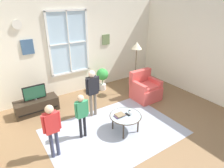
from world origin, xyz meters
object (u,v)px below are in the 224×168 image
Objects in this scene: coffee_table at (125,116)px; floor_lamp at (137,51)px; armchair at (145,89)px; television at (34,93)px; person_black_shirt at (92,88)px; remote_near_books at (128,114)px; remote_near_cup at (130,112)px; person_green_shirt at (82,112)px; potted_plant_by_window at (102,76)px; tv_stand at (37,106)px; book_stack at (120,115)px; cup at (131,113)px; person_red_shirt at (52,126)px.

floor_lamp is (1.51, 1.46, 1.02)m from coffee_table.
television is at bearing 160.60° from armchair.
person_black_shirt is 1.98m from floor_lamp.
remote_near_books is 0.13m from remote_near_cup.
person_green_shirt is 2.51m from potted_plant_by_window.
armchair reaches higher than tv_stand.
armchair is 1.21m from floor_lamp.
person_green_shirt is (-2.43, -0.60, 0.35)m from armchair.
potted_plant_by_window is at bearing 73.36° from remote_near_books.
book_stack reaches higher than remote_near_cup.
book_stack is 0.15× the size of floor_lamp.
cup is at bearing -105.07° from potted_plant_by_window.
television is 1.60m from person_black_shirt.
book_stack is 0.20× the size of person_black_shirt.
remote_near_books is (-0.05, 0.05, -0.03)m from cup.
remote_near_books is at bearing -3.47° from coffee_table.
person_red_shirt is (-3.15, -0.83, 0.41)m from armchair.
remote_near_cup is 1.17m from person_green_shirt.
potted_plant_by_window is (0.62, 2.28, 0.03)m from cup.
book_stack reaches higher than tv_stand.
potted_plant_by_window is at bearing 135.75° from floor_lamp.
book_stack is at bearing -79.02° from person_black_shirt.
remote_near_cup is at bearing -62.91° from person_black_shirt.
book_stack is (-0.13, 0.05, 0.05)m from coffee_table.
remote_near_cup is at bearing -14.99° from person_green_shirt.
coffee_table is at bearing 153.43° from cup.
tv_stand is at bearing 86.02° from person_red_shirt.
remote_near_books is at bearing -4.29° from person_red_shirt.
person_black_shirt is (1.22, -1.02, 0.62)m from tv_stand.
person_black_shirt reaches higher than remote_near_books.
floor_lamp is (0.02, 0.51, 1.09)m from armchair.
person_red_shirt reaches higher than person_green_shirt.
cup is at bearing -51.64° from television.
cup is at bearing -44.29° from remote_near_books.
person_red_shirt reaches higher than remote_near_books.
armchair is 0.74× the size of person_red_shirt.
potted_plant_by_window is at bearing 41.42° from person_red_shirt.
television is at bearing 109.58° from person_green_shirt.
person_black_shirt reaches higher than person_red_shirt.
coffee_table is at bearing -4.32° from person_red_shirt.
person_green_shirt is at bearing 165.01° from remote_near_cup.
potted_plant_by_window is at bearing 74.93° from cup.
coffee_table is at bearing -161.98° from remote_near_cup.
person_black_shirt reaches higher than armchair.
floor_lamp is (3.04, -0.55, 1.23)m from tv_stand.
coffee_table is 8.17× the size of cup.
person_green_shirt is at bearing -133.99° from person_black_shirt.
armchair is 3.29m from person_red_shirt.
remote_near_cup is (0.17, 0.06, 0.04)m from coffee_table.
coffee_table is at bearing 176.53° from remote_near_books.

